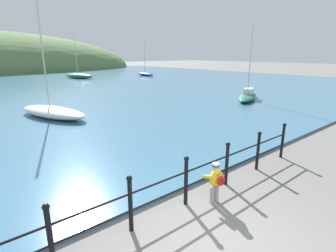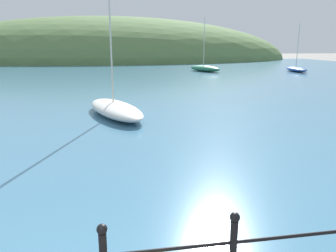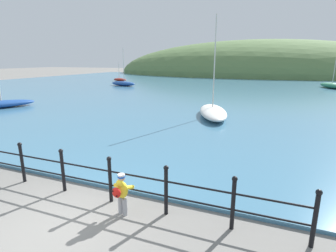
# 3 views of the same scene
# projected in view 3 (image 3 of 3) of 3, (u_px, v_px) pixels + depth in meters

# --- Properties ---
(ground_plane) EXTENTS (200.00, 200.00, 0.00)m
(ground_plane) POSITION_uv_depth(u_px,v_px,m) (50.00, 231.00, 5.49)
(ground_plane) COLOR slate
(water) EXTENTS (80.00, 60.00, 0.10)m
(water) POSITION_uv_depth(u_px,v_px,m) (239.00, 87.00, 34.29)
(water) COLOR teal
(water) RESTS_ON ground
(far_hillside) EXTENTS (72.49, 39.87, 16.47)m
(far_hillside) POSITION_uv_depth(u_px,v_px,m) (256.00, 74.00, 64.89)
(far_hillside) COLOR #567542
(far_hillside) RESTS_ON ground
(iron_railing) EXTENTS (9.13, 0.12, 1.21)m
(iron_railing) POSITION_uv_depth(u_px,v_px,m) (110.00, 178.00, 6.49)
(iron_railing) COLOR black
(iron_railing) RESTS_ON ground
(child_in_coat) EXTENTS (0.41, 0.55, 1.00)m
(child_in_coat) POSITION_uv_depth(u_px,v_px,m) (121.00, 191.00, 5.93)
(child_in_coat) COLOR #99999E
(child_in_coat) RESTS_ON ground
(boat_mid_harbor) EXTENTS (3.30, 4.85, 5.78)m
(boat_mid_harbor) POSITION_uv_depth(u_px,v_px,m) (333.00, 86.00, 31.93)
(boat_mid_harbor) COLOR #287551
(boat_mid_harbor) RESTS_ON water
(boat_twin_mast) EXTENTS (3.25, 1.96, 2.96)m
(boat_twin_mast) POSITION_uv_depth(u_px,v_px,m) (120.00, 80.00, 43.05)
(boat_twin_mast) COLOR maroon
(boat_twin_mast) RESTS_ON water
(boat_red_dinghy) EXTENTS (3.01, 5.15, 5.95)m
(boat_red_dinghy) POSITION_uv_depth(u_px,v_px,m) (213.00, 112.00, 16.08)
(boat_red_dinghy) COLOR silver
(boat_red_dinghy) RESTS_ON water
(boat_nearest_quay) EXTENTS (4.08, 1.98, 4.89)m
(boat_nearest_quay) POSITION_uv_depth(u_px,v_px,m) (123.00, 83.00, 35.21)
(boat_nearest_quay) COLOR #1E4793
(boat_nearest_quay) RESTS_ON water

